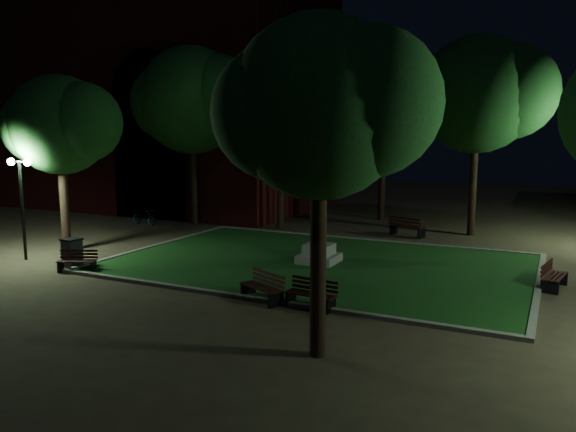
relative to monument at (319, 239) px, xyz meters
name	(u,v)px	position (x,y,z in m)	size (l,w,h in m)	color
ground	(297,276)	(0.00, -2.00, -0.96)	(80.00, 80.00, 0.00)	#483B2A
lawn	(319,263)	(0.00, 0.00, -0.92)	(15.00, 10.00, 0.08)	#1B4919
lawn_kerb	(319,263)	(0.00, 0.00, -0.90)	(15.40, 10.40, 0.12)	slate
monument	(319,239)	(0.00, 0.00, 0.00)	(1.40, 1.40, 3.20)	gray
building_main	(169,95)	(-15.86, 11.79, 6.42)	(20.00, 12.00, 15.00)	#420F0E
tree_west	(61,125)	(-10.38, -2.41, 4.27)	(4.97, 4.06, 7.26)	black
tree_north_wl	(282,123)	(-4.76, 6.43, 4.42)	(5.72, 4.67, 7.72)	black
tree_north_er	(480,94)	(4.38, 8.80, 5.73)	(6.76, 5.51, 9.45)	black
tree_se	(323,108)	(3.44, -8.07, 4.49)	(4.80, 3.92, 7.42)	black
tree_nw	(194,100)	(-9.56, 5.66, 5.63)	(6.91, 5.64, 9.42)	black
tree_far_north	(385,122)	(-0.97, 11.66, 4.54)	(5.25, 4.28, 7.65)	black
lamppost_sw	(21,188)	(-10.63, -4.31, 1.86)	(1.18, 0.28, 3.95)	black
lamppost_nw	(179,162)	(-12.46, 8.08, 2.22)	(1.18, 0.28, 4.56)	black
bench_near_left	(263,288)	(0.32, -5.01, -0.56)	(1.63, 1.14, 0.85)	black
bench_near_right	(312,295)	(1.86, -4.98, -0.57)	(1.54, 0.68, 0.82)	black
bench_west_near	(77,261)	(-7.39, -4.76, -0.60)	(1.44, 1.00, 0.75)	black
bench_right_side	(553,277)	(7.99, 0.17, -0.56)	(0.81, 1.61, 0.84)	black
bench_far_side	(407,227)	(1.55, 7.07, -0.50)	(1.86, 1.13, 0.97)	black
trash_bin	(72,252)	(-8.11, -4.31, -0.42)	(0.67, 0.67, 1.05)	black
bicycle	(144,218)	(-11.96, 4.22, -0.56)	(0.53, 1.52, 0.80)	black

